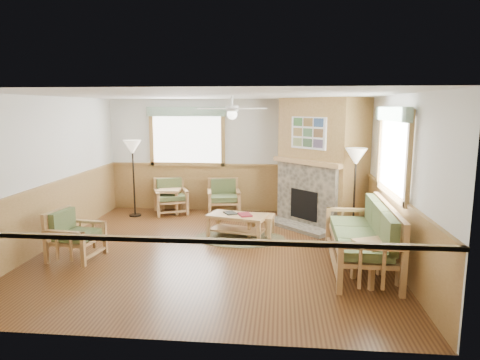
# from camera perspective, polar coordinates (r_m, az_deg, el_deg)

# --- Properties ---
(floor) EXTENTS (6.00, 6.00, 0.01)m
(floor) POSITION_cam_1_polar(r_m,az_deg,el_deg) (7.71, -3.51, -9.33)
(floor) COLOR #533017
(floor) RESTS_ON ground
(ceiling) EXTENTS (6.00, 6.00, 0.01)m
(ceiling) POSITION_cam_1_polar(r_m,az_deg,el_deg) (7.29, -3.73, 11.21)
(ceiling) COLOR white
(ceiling) RESTS_ON floor
(wall_back) EXTENTS (6.00, 0.02, 2.70)m
(wall_back) POSITION_cam_1_polar(r_m,az_deg,el_deg) (10.32, -0.99, 3.27)
(wall_back) COLOR silver
(wall_back) RESTS_ON floor
(wall_front) EXTENTS (6.00, 0.02, 2.70)m
(wall_front) POSITION_cam_1_polar(r_m,az_deg,el_deg) (4.50, -9.66, -5.30)
(wall_front) COLOR silver
(wall_front) RESTS_ON floor
(wall_left) EXTENTS (0.02, 6.00, 2.70)m
(wall_left) POSITION_cam_1_polar(r_m,az_deg,el_deg) (8.39, -24.30, 0.92)
(wall_left) COLOR silver
(wall_left) RESTS_ON floor
(wall_right) EXTENTS (0.02, 6.00, 2.70)m
(wall_right) POSITION_cam_1_polar(r_m,az_deg,el_deg) (7.51, 19.60, 0.29)
(wall_right) COLOR silver
(wall_right) RESTS_ON floor
(wainscot) EXTENTS (6.00, 6.00, 1.10)m
(wainscot) POSITION_cam_1_polar(r_m,az_deg,el_deg) (7.54, -3.55, -5.34)
(wainscot) COLOR #9E7740
(wainscot) RESTS_ON floor
(fireplace) EXTENTS (3.11, 3.11, 2.70)m
(fireplace) POSITION_cam_1_polar(r_m,az_deg,el_deg) (9.36, 10.92, 2.43)
(fireplace) COLOR #9E7740
(fireplace) RESTS_ON floor
(window_back) EXTENTS (1.90, 0.16, 1.50)m
(window_back) POSITION_cam_1_polar(r_m,az_deg,el_deg) (10.40, -7.16, 9.76)
(window_back) COLOR white
(window_back) RESTS_ON wall_back
(window_right) EXTENTS (0.16, 1.90, 1.50)m
(window_right) POSITION_cam_1_polar(r_m,az_deg,el_deg) (7.22, 20.21, 9.31)
(window_right) COLOR white
(window_right) RESTS_ON wall_right
(ceiling_fan) EXTENTS (1.59, 1.59, 0.36)m
(ceiling_fan) POSITION_cam_1_polar(r_m,az_deg,el_deg) (7.54, -1.07, 10.87)
(ceiling_fan) COLOR white
(ceiling_fan) RESTS_ON ceiling
(sofa) EXTENTS (2.22, 0.97, 1.01)m
(sofa) POSITION_cam_1_polar(r_m,az_deg,el_deg) (7.01, 15.73, -7.24)
(sofa) COLOR tan
(sofa) RESTS_ON floor
(armchair_back_left) EXTENTS (0.96, 0.96, 0.82)m
(armchair_back_left) POSITION_cam_1_polar(r_m,az_deg,el_deg) (10.30, -9.20, -2.17)
(armchair_back_left) COLOR tan
(armchair_back_left) RESTS_ON floor
(armchair_back_right) EXTENTS (0.85, 0.85, 0.82)m
(armchair_back_right) POSITION_cam_1_polar(r_m,az_deg,el_deg) (10.05, -2.18, -2.33)
(armchair_back_right) COLOR tan
(armchair_back_right) RESTS_ON floor
(armchair_left) EXTENTS (0.81, 0.81, 0.82)m
(armchair_left) POSITION_cam_1_polar(r_m,az_deg,el_deg) (7.67, -21.03, -6.82)
(armchair_left) COLOR tan
(armchair_left) RESTS_ON floor
(coffee_table) EXTENTS (1.22, 0.83, 0.45)m
(coffee_table) POSITION_cam_1_polar(r_m,az_deg,el_deg) (8.38, -0.33, -6.11)
(coffee_table) COLOR tan
(coffee_table) RESTS_ON floor
(end_table_chairs) EXTENTS (0.54, 0.52, 0.59)m
(end_table_chairs) POSITION_cam_1_polar(r_m,az_deg,el_deg) (10.33, -9.37, -2.80)
(end_table_chairs) COLOR tan
(end_table_chairs) RESTS_ON floor
(end_table_sofa) EXTENTS (0.70, 0.69, 0.60)m
(end_table_sofa) POSITION_cam_1_polar(r_m,az_deg,el_deg) (6.56, 17.69, -10.39)
(end_table_sofa) COLOR tan
(end_table_sofa) RESTS_ON floor
(footstool) EXTENTS (0.54, 0.54, 0.41)m
(footstool) POSITION_cam_1_polar(r_m,az_deg,el_deg) (8.45, 2.85, -6.10)
(footstool) COLOR tan
(footstool) RESTS_ON floor
(braided_rug) EXTENTS (1.93, 1.93, 0.01)m
(braided_rug) POSITION_cam_1_polar(r_m,az_deg,el_deg) (8.33, -0.02, -7.76)
(braided_rug) COLOR brown
(braided_rug) RESTS_ON floor
(floor_lamp_left) EXTENTS (0.43, 0.43, 1.78)m
(floor_lamp_left) POSITION_cam_1_polar(r_m,az_deg,el_deg) (10.13, -13.99, 0.22)
(floor_lamp_left) COLOR black
(floor_lamp_left) RESTS_ON floor
(floor_lamp_right) EXTENTS (0.46, 0.46, 1.77)m
(floor_lamp_right) POSITION_cam_1_polar(r_m,az_deg,el_deg) (8.33, 15.00, -1.87)
(floor_lamp_right) COLOR black
(floor_lamp_right) RESTS_ON floor
(book_red) EXTENTS (0.31, 0.36, 0.03)m
(book_red) POSITION_cam_1_polar(r_m,az_deg,el_deg) (8.25, 0.67, -4.54)
(book_red) COLOR maroon
(book_red) RESTS_ON coffee_table
(book_dark) EXTENTS (0.31, 0.33, 0.03)m
(book_dark) POSITION_cam_1_polar(r_m,az_deg,el_deg) (8.40, -1.31, -4.33)
(book_dark) COLOR #282821
(book_dark) RESTS_ON coffee_table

